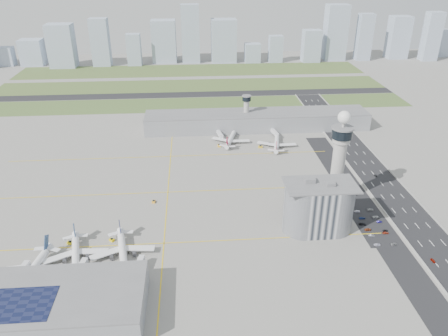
{
  "coord_description": "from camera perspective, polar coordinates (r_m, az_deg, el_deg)",
  "views": [
    {
      "loc": [
        -21.17,
        -239.01,
        151.86
      ],
      "look_at": [
        0.0,
        35.0,
        15.0
      ],
      "focal_mm": 35.0,
      "sensor_mm": 36.0,
      "label": 1
    }
  ],
  "objects": [
    {
      "name": "airplane_far_a",
      "position": [
        385.56,
        0.9,
        4.18
      ],
      "size": [
        43.67,
        47.85,
        11.24
      ],
      "primitive_type": null,
      "rotation": [
        0.0,
        0.0,
        1.3
      ],
      "color": "white",
      "rests_on": "ground"
    },
    {
      "name": "car_lot_9",
      "position": [
        290.84,
        19.63,
        -6.62
      ],
      "size": [
        3.45,
        1.56,
        1.1
      ],
      "primitive_type": "imported",
      "rotation": [
        0.0,
        0.0,
        1.69
      ],
      "color": "navy",
      "rests_on": "ground"
    },
    {
      "name": "tug_0",
      "position": [
        270.84,
        -19.48,
        -9.15
      ],
      "size": [
        3.54,
        2.79,
        1.83
      ],
      "primitive_type": null,
      "rotation": [
        0.0,
        0.0,
        -1.78
      ],
      "color": "yellow",
      "rests_on": "ground"
    },
    {
      "name": "skyline_bldg_7",
      "position": [
        687.76,
        -7.85,
        16.09
      ],
      "size": [
        35.76,
        28.61,
        61.22
      ],
      "primitive_type": "cube",
      "color": "#9EADC1",
      "rests_on": "ground"
    },
    {
      "name": "runway",
      "position": [
        523.5,
        -4.16,
        9.55
      ],
      "size": [
        480.0,
        22.0,
        0.1
      ],
      "primitive_type": "cube",
      "color": "black",
      "rests_on": "ground"
    },
    {
      "name": "highway",
      "position": [
        314.19,
        22.01,
        -4.56
      ],
      "size": [
        28.0,
        500.0,
        0.1
      ],
      "primitive_type": "cube",
      "color": "black",
      "rests_on": "ground"
    },
    {
      "name": "car_lot_2",
      "position": [
        281.0,
        18.29,
        -7.63
      ],
      "size": [
        4.36,
        2.32,
        1.17
      ],
      "primitive_type": "imported",
      "rotation": [
        0.0,
        0.0,
        1.66
      ],
      "color": "brown",
      "rests_on": "ground"
    },
    {
      "name": "taxiway_line_h_0",
      "position": [
        259.04,
        -7.85,
        -9.71
      ],
      "size": [
        260.0,
        0.6,
        0.01
      ],
      "primitive_type": "cube",
      "color": "yellow",
      "rests_on": "ground"
    },
    {
      "name": "barrier_left",
      "position": [
        308.11,
        19.68,
        -4.65
      ],
      "size": [
        0.6,
        500.0,
        1.2
      ],
      "primitive_type": "cube",
      "color": "#9E9E99",
      "rests_on": "ground"
    },
    {
      "name": "skyline_bldg_8",
      "position": [
        679.56,
        -4.41,
        17.07
      ],
      "size": [
        26.33,
        21.06,
        83.39
      ],
      "primitive_type": "cube",
      "color": "#9EADC1",
      "rests_on": "ground"
    },
    {
      "name": "car_lot_11",
      "position": [
        301.47,
        18.57,
        -5.18
      ],
      "size": [
        4.42,
        2.02,
        1.25
      ],
      "primitive_type": "imported",
      "rotation": [
        0.0,
        0.0,
        1.63
      ],
      "color": "#98999A",
      "rests_on": "ground"
    },
    {
      "name": "barrier_right",
      "position": [
        320.24,
        24.28,
        -4.3
      ],
      "size": [
        0.6,
        500.0,
        1.2
      ],
      "primitive_type": "cube",
      "color": "#9E9E99",
      "rests_on": "ground"
    },
    {
      "name": "near_terminal",
      "position": [
        224.21,
        -21.47,
        -16.24
      ],
      "size": [
        84.0,
        42.0,
        13.0
      ],
      "color": "gray",
      "rests_on": "ground"
    },
    {
      "name": "car_lot_3",
      "position": [
        285.15,
        17.66,
        -6.98
      ],
      "size": [
        4.45,
        2.14,
        1.25
      ],
      "primitive_type": "imported",
      "rotation": [
        0.0,
        0.0,
        1.48
      ],
      "color": "black",
      "rests_on": "ground"
    },
    {
      "name": "car_lot_7",
      "position": [
        281.43,
        20.36,
        -7.94
      ],
      "size": [
        3.95,
        1.68,
        1.14
      ],
      "primitive_type": "imported",
      "rotation": [
        0.0,
        0.0,
        1.59
      ],
      "color": "maroon",
      "rests_on": "ground"
    },
    {
      "name": "skyline_bldg_10",
      "position": [
        683.46,
        3.74,
        14.77
      ],
      "size": [
        23.01,
        18.41,
        27.75
      ],
      "primitive_type": "cube",
      "color": "#9EADC1",
      "rests_on": "ground"
    },
    {
      "name": "car_hw_2",
      "position": [
        415.22,
        16.18,
        4.02
      ],
      "size": [
        2.05,
        4.17,
        1.14
      ],
      "primitive_type": "imported",
      "rotation": [
        0.0,
        0.0,
        0.04
      ],
      "color": "#17214E",
      "rests_on": "ground"
    },
    {
      "name": "skyline_bldg_12",
      "position": [
        697.2,
        11.32,
        15.37
      ],
      "size": [
        26.14,
        20.92,
        46.89
      ],
      "primitive_type": "cube",
      "color": "#9EADC1",
      "rests_on": "ground"
    },
    {
      "name": "skyline_bldg_3",
      "position": [
        721.61,
        -23.75,
        13.67
      ],
      "size": [
        32.3,
        25.84,
        36.93
      ],
      "primitive_type": "cube",
      "color": "#9EADC1",
      "rests_on": "ground"
    },
    {
      "name": "jet_bridge_near_1",
      "position": [
        240.24,
        -18.83,
        -13.58
      ],
      "size": [
        5.39,
        14.31,
        5.7
      ],
      "primitive_type": null,
      "rotation": [
        0.0,
        0.0,
        1.4
      ],
      "color": "silver",
      "rests_on": "ground"
    },
    {
      "name": "tug_3",
      "position": [
        298.19,
        -9.18,
        -4.33
      ],
      "size": [
        2.46,
        3.21,
        1.7
      ],
      "primitive_type": null,
      "rotation": [
        0.0,
        0.0,
        -0.16
      ],
      "color": "gold",
      "rests_on": "ground"
    },
    {
      "name": "car_lot_10",
      "position": [
        294.69,
        19.19,
        -6.06
      ],
      "size": [
        4.57,
        2.32,
        1.24
      ],
      "primitive_type": "imported",
      "rotation": [
        0.0,
        0.0,
        1.63
      ],
      "color": "silver",
      "rests_on": "ground"
    },
    {
      "name": "grass_strip_1",
      "position": [
        559.98,
        -4.2,
        10.67
      ],
      "size": [
        480.0,
        60.0,
        0.08
      ],
      "primitive_type": "cube",
      "color": "#4C612D",
      "rests_on": "ground"
    },
    {
      "name": "skyline_bldg_2",
      "position": [
        734.78,
        -26.61,
        12.91
      ],
      "size": [
        22.81,
        18.25,
        26.79
      ],
      "primitive_type": "cube",
      "color": "#9EADC1",
      "rests_on": "ground"
    },
    {
      "name": "terminal_pier",
      "position": [
        417.42,
        4.31,
        6.22
      ],
      "size": [
        210.0,
        32.0,
        15.8
      ],
      "color": "gray",
      "rests_on": "ground"
    },
    {
      "name": "jet_bridge_far_1",
      "position": [
        406.45,
        6.29,
        4.8
      ],
      "size": [
        5.39,
        14.31,
        5.7
      ],
      "primitive_type": null,
      "rotation": [
        0.0,
        0.0,
        -1.4
      ],
      "color": "silver",
      "rests_on": "ground"
    },
    {
      "name": "airplane_near_b",
      "position": [
        254.25,
        -18.89,
        -10.26
      ],
      "size": [
        43.43,
        48.11,
        11.58
      ],
      "primitive_type": null,
      "rotation": [
        0.0,
        0.0,
        -1.35
      ],
      "color": "white",
      "rests_on": "ground"
    },
    {
      "name": "taxiway_line_v",
      "position": [
        309.48,
        -7.34,
        -3.15
      ],
      "size": [
        0.6,
        260.0,
        0.01
      ],
      "primitive_type": "cube",
      "color": "yellow",
      "rests_on": "ground"
    },
    {
      "name": "airplane_far_b",
      "position": [
        380.07,
        6.91,
        3.64
      ],
      "size": [
        41.74,
        46.34,
        11.22
      ],
      "primitive_type": null,
      "rotation": [
        0.0,
        0.0,
        1.36
      ],
      "color": "white",
      "rests_on": "ground"
    },
    {
      "name": "skyline_bldg_11",
      "position": [
        687.74,
        6.75,
        15.2
      ],
      "size": [
        20.22,
        16.18,
        38.97
      ],
      "primitive_type": "cube",
      "color": "#9EADC1",
      "rests_on": "ground"
    },
    {
      "name": "taxiway_line_h_2",
      "position": [
        362.85,
        -6.99,
        1.52
      ],
      "size": [
        260.0,
        0.6,
        0.01
      ],
      "primitive_type": "cube",
      "color": "yellow",
      "rests_on": "ground"
    },
    {
      "name": "jet_bridge_near_0",
      "position": [
        249.65,
        -25.68,
        -13.3
      ],
      "size": [
        5.39,
        14.31,
        5.7
      ],
      "primitive_type": null,
      "rotation": [
        0.0,
        0.0,
        1.4
      ],
      "color": "silver",
      "rests_on": "ground"
    },
    {
      "name": "parking_lot",
      "position": [
        286.46,
        18.91,
        -7.16
      ],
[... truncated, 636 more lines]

